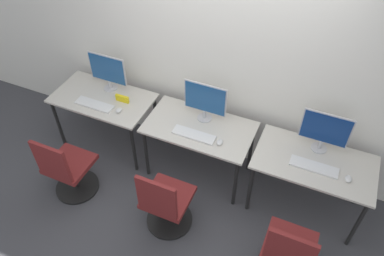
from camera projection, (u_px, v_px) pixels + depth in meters
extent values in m
plane|color=#3D3D42|center=(187.00, 191.00, 4.22)|extent=(20.00, 20.00, 0.00)
cube|color=silver|center=(217.00, 50.00, 3.75)|extent=(12.00, 0.05, 2.80)
cube|color=#BCB7AD|center=(102.00, 98.00, 4.29)|extent=(1.15, 0.64, 0.02)
cylinder|color=black|center=(58.00, 123.00, 4.51)|extent=(0.04, 0.04, 0.70)
cylinder|color=black|center=(134.00, 149.00, 4.21)|extent=(0.04, 0.04, 0.70)
cylinder|color=black|center=(85.00, 97.00, 4.87)|extent=(0.04, 0.04, 0.70)
cylinder|color=black|center=(156.00, 119.00, 4.57)|extent=(0.04, 0.04, 0.70)
cylinder|color=#B2B2B7|center=(111.00, 88.00, 4.39)|extent=(0.16, 0.16, 0.01)
cylinder|color=#B2B2B7|center=(110.00, 84.00, 4.35)|extent=(0.04, 0.04, 0.10)
cube|color=#B2B2B7|center=(107.00, 69.00, 4.21)|extent=(0.46, 0.01, 0.35)
cube|color=navy|center=(107.00, 69.00, 4.20)|extent=(0.44, 0.01, 0.33)
cube|color=silver|center=(94.00, 105.00, 4.17)|extent=(0.45, 0.13, 0.02)
ellipsoid|color=silver|center=(119.00, 110.00, 4.09)|extent=(0.06, 0.09, 0.03)
cylinder|color=black|center=(78.00, 187.00, 4.25)|extent=(0.48, 0.48, 0.03)
cylinder|color=black|center=(74.00, 176.00, 4.11)|extent=(0.04, 0.04, 0.36)
cube|color=maroon|center=(70.00, 164.00, 3.97)|extent=(0.44, 0.44, 0.05)
cube|color=maroon|center=(51.00, 162.00, 3.67)|extent=(0.40, 0.04, 0.44)
cube|color=#BCB7AD|center=(199.00, 127.00, 3.94)|extent=(1.15, 0.64, 0.02)
cylinder|color=black|center=(146.00, 153.00, 4.16)|extent=(0.04, 0.04, 0.70)
cylinder|color=black|center=(235.00, 183.00, 3.86)|extent=(0.04, 0.04, 0.70)
cylinder|color=black|center=(168.00, 123.00, 4.52)|extent=(0.04, 0.04, 0.70)
cylinder|color=black|center=(251.00, 148.00, 4.22)|extent=(0.04, 0.04, 0.70)
cylinder|color=#B2B2B7|center=(204.00, 118.00, 4.02)|extent=(0.16, 0.16, 0.01)
cylinder|color=#B2B2B7|center=(205.00, 114.00, 3.98)|extent=(0.04, 0.04, 0.10)
cube|color=#B2B2B7|center=(205.00, 98.00, 3.84)|extent=(0.46, 0.01, 0.35)
cube|color=navy|center=(205.00, 99.00, 3.83)|extent=(0.44, 0.01, 0.33)
cube|color=silver|center=(194.00, 135.00, 3.83)|extent=(0.45, 0.13, 0.02)
ellipsoid|color=silver|center=(220.00, 142.00, 3.74)|extent=(0.06, 0.09, 0.03)
cylinder|color=black|center=(170.00, 219.00, 3.94)|extent=(0.48, 0.48, 0.03)
cylinder|color=black|center=(169.00, 209.00, 3.81)|extent=(0.04, 0.04, 0.36)
cube|color=maroon|center=(168.00, 197.00, 3.66)|extent=(0.44, 0.44, 0.05)
cube|color=maroon|center=(157.00, 198.00, 3.36)|extent=(0.40, 0.04, 0.44)
cube|color=#BCB7AD|center=(315.00, 162.00, 3.59)|extent=(1.15, 0.64, 0.02)
cylinder|color=black|center=(250.00, 188.00, 3.82)|extent=(0.04, 0.04, 0.70)
cylinder|color=black|center=(357.00, 225.00, 3.51)|extent=(0.04, 0.04, 0.70)
cylinder|color=black|center=(265.00, 152.00, 4.17)|extent=(0.04, 0.04, 0.70)
cylinder|color=black|center=(363.00, 183.00, 3.87)|extent=(0.04, 0.04, 0.70)
cylinder|color=#B2B2B7|center=(319.00, 148.00, 3.70)|extent=(0.16, 0.16, 0.01)
cylinder|color=#B2B2B7|center=(320.00, 144.00, 3.66)|extent=(0.04, 0.04, 0.10)
cube|color=#B2B2B7|center=(326.00, 128.00, 3.52)|extent=(0.46, 0.01, 0.35)
cube|color=navy|center=(325.00, 129.00, 3.51)|extent=(0.44, 0.01, 0.33)
cube|color=silver|center=(314.00, 167.00, 3.52)|extent=(0.45, 0.13, 0.02)
ellipsoid|color=silver|center=(348.00, 179.00, 3.41)|extent=(0.06, 0.09, 0.03)
cube|color=maroon|center=(290.00, 246.00, 3.29)|extent=(0.44, 0.44, 0.05)
cube|color=maroon|center=(289.00, 252.00, 2.99)|extent=(0.40, 0.04, 0.44)
cube|color=yellow|center=(122.00, 99.00, 4.20)|extent=(0.16, 0.03, 0.08)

